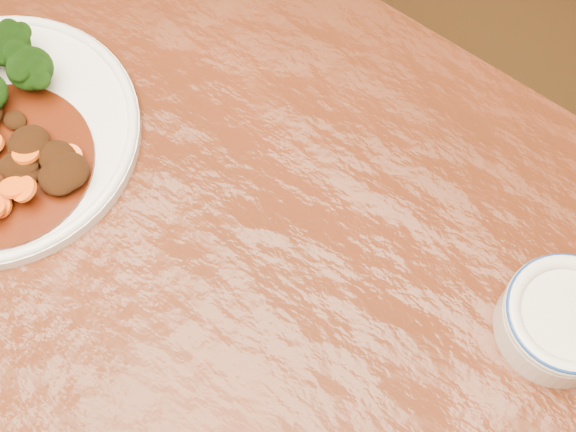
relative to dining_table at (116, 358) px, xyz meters
The scene contains 3 objects.
dining_table is the anchor object (origin of this frame).
mince_stew 0.21m from the dining_table, 158.15° to the left, with size 0.18×0.18×0.03m.
dip_bowl 0.41m from the dining_table, 37.59° to the left, with size 0.11×0.11×0.05m.
Camera 1 is at (0.26, -0.07, 1.42)m, focal length 50.00 mm.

